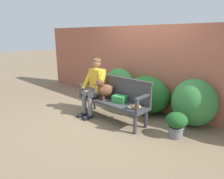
# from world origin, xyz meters

# --- Properties ---
(ground_plane) EXTENTS (40.00, 40.00, 0.00)m
(ground_plane) POSITION_xyz_m (0.00, 0.00, 0.00)
(ground_plane) COLOR #7A664C
(brick_garden_fence) EXTENTS (8.00, 0.30, 2.04)m
(brick_garden_fence) POSITION_xyz_m (0.00, 1.33, 1.02)
(brick_garden_fence) COLOR #9E5642
(brick_garden_fence) RESTS_ON ground
(hedge_bush_mid_right) EXTENTS (0.91, 0.87, 0.98)m
(hedge_bush_mid_right) POSITION_xyz_m (1.39, 0.96, 0.49)
(hedge_bush_mid_right) COLOR #337538
(hedge_bush_mid_right) RESTS_ON ground
(hedge_bush_far_right) EXTENTS (1.17, 0.83, 0.88)m
(hedge_bush_far_right) POSITION_xyz_m (0.29, 0.91, 0.44)
(hedge_bush_far_right) COLOR #1E5B23
(hedge_bush_far_right) RESTS_ON ground
(hedge_bush_far_left) EXTENTS (0.95, 0.64, 0.97)m
(hedge_bush_far_left) POSITION_xyz_m (-0.61, 0.96, 0.48)
(hedge_bush_far_left) COLOR #337538
(hedge_bush_far_left) RESTS_ON ground
(garden_bench) EXTENTS (1.68, 0.48, 0.45)m
(garden_bench) POSITION_xyz_m (0.00, 0.00, 0.39)
(garden_bench) COLOR #38383D
(garden_bench) RESTS_ON ground
(bench_backrest) EXTENTS (1.72, 0.06, 0.50)m
(bench_backrest) POSITION_xyz_m (0.00, 0.21, 0.70)
(bench_backrest) COLOR #38383D
(bench_backrest) RESTS_ON garden_bench
(bench_armrest_left_end) EXTENTS (0.06, 0.48, 0.28)m
(bench_armrest_left_end) POSITION_xyz_m (-0.80, -0.09, 0.65)
(bench_armrest_left_end) COLOR #38383D
(bench_armrest_left_end) RESTS_ON garden_bench
(bench_armrest_right_end) EXTENTS (0.06, 0.48, 0.28)m
(bench_armrest_right_end) POSITION_xyz_m (0.80, -0.09, 0.65)
(bench_armrest_right_end) COLOR #38383D
(bench_armrest_right_end) RESTS_ON garden_bench
(person_seated) EXTENTS (0.56, 0.64, 1.32)m
(person_seated) POSITION_xyz_m (-0.53, -0.01, 0.72)
(person_seated) COLOR black
(person_seated) RESTS_ON ground
(dog_on_bench) EXTENTS (0.31, 0.46, 0.47)m
(dog_on_bench) POSITION_xyz_m (-0.18, -0.05, 0.68)
(dog_on_bench) COLOR brown
(dog_on_bench) RESTS_ON garden_bench
(tennis_racket) EXTENTS (0.44, 0.55, 0.03)m
(tennis_racket) POSITION_xyz_m (0.58, 0.00, 0.46)
(tennis_racket) COLOR black
(tennis_racket) RESTS_ON garden_bench
(baseball_glove) EXTENTS (0.22, 0.18, 0.09)m
(baseball_glove) POSITION_xyz_m (0.67, -0.04, 0.49)
(baseball_glove) COLOR #9E6B2D
(baseball_glove) RESTS_ON garden_bench
(sports_bag) EXTENTS (0.31, 0.25, 0.14)m
(sports_bag) POSITION_xyz_m (0.18, 0.04, 0.52)
(sports_bag) COLOR #2D8E42
(sports_bag) RESTS_ON garden_bench
(potted_plant) EXTENTS (0.38, 0.38, 0.48)m
(potted_plant) POSITION_xyz_m (1.38, 0.23, 0.28)
(potted_plant) COLOR slate
(potted_plant) RESTS_ON ground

